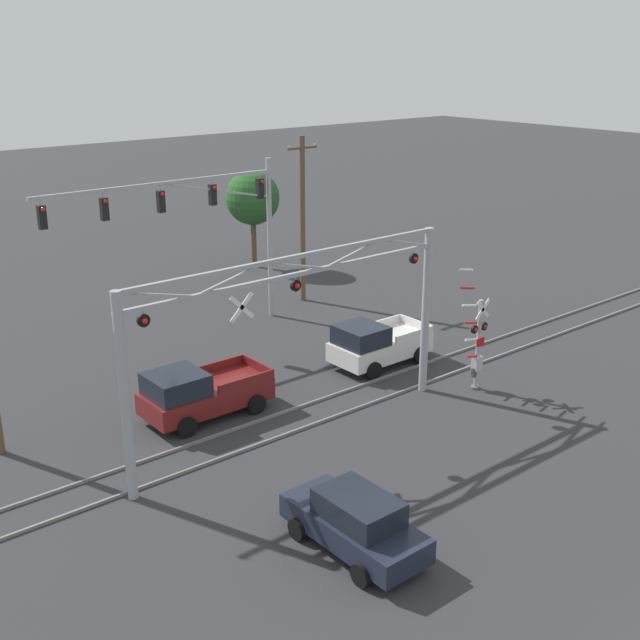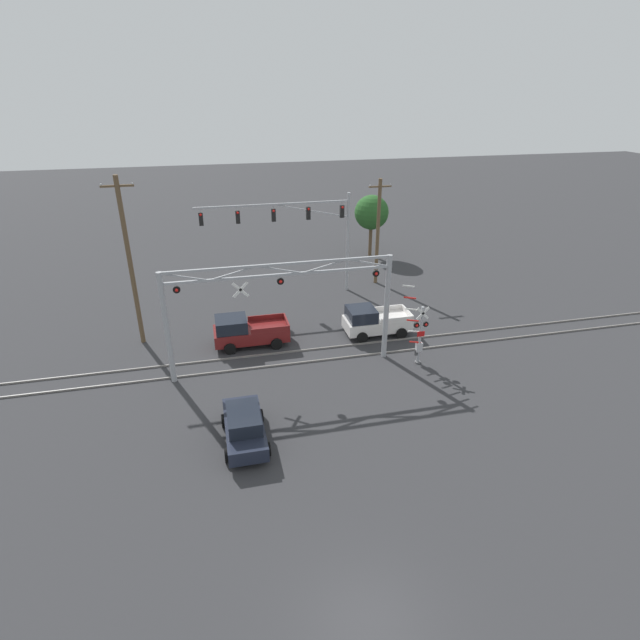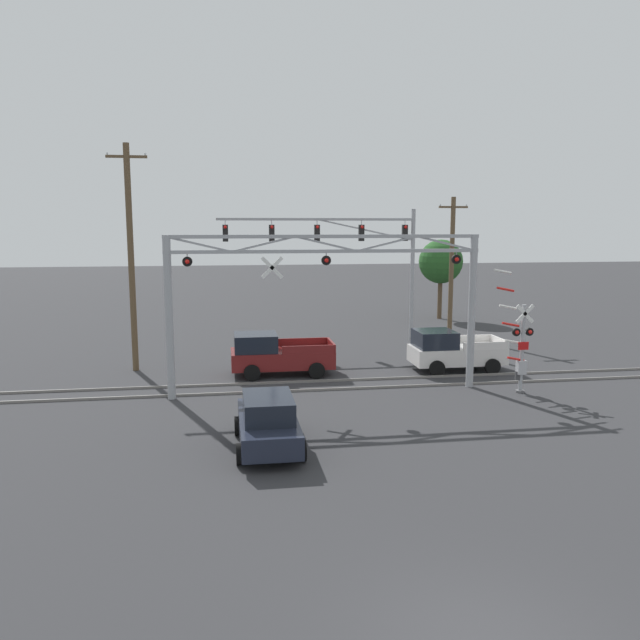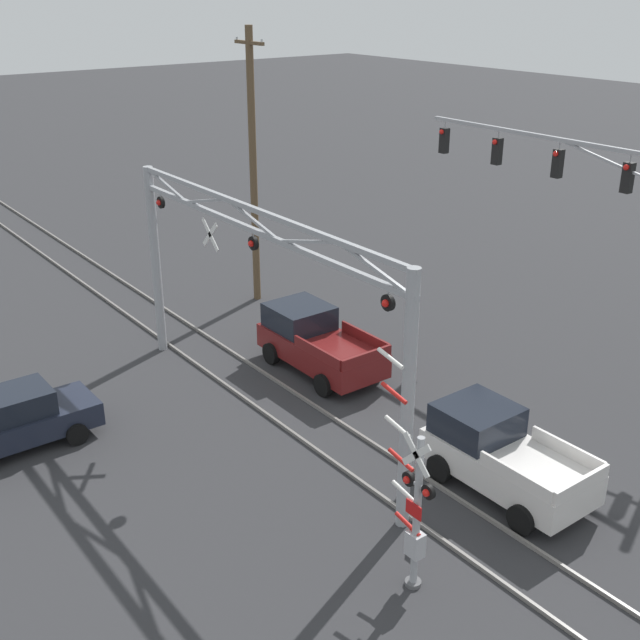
{
  "view_description": "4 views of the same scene",
  "coord_description": "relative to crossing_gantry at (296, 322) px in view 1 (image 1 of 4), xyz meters",
  "views": [
    {
      "loc": [
        -14.95,
        -3.77,
        12.64
      ],
      "look_at": [
        0.47,
        14.97,
        4.26
      ],
      "focal_mm": 45.0,
      "sensor_mm": 36.0,
      "label": 1
    },
    {
      "loc": [
        -3.62,
        -9.14,
        14.83
      ],
      "look_at": [
        1.89,
        14.41,
        3.42
      ],
      "focal_mm": 28.0,
      "sensor_mm": 36.0,
      "label": 2
    },
    {
      "loc": [
        -3.99,
        -8.67,
        6.7
      ],
      "look_at": [
        -0.1,
        16.56,
        2.84
      ],
      "focal_mm": 35.0,
      "sensor_mm": 36.0,
      "label": 3
    },
    {
      "loc": [
        17.31,
        4.72,
        11.75
      ],
      "look_at": [
        2.34,
        16.06,
        3.82
      ],
      "focal_mm": 45.0,
      "sensor_mm": 36.0,
      "label": 4
    }
  ],
  "objects": [
    {
      "name": "sedan_waiting",
      "position": [
        -2.77,
        -6.04,
        -3.31
      ],
      "size": [
        1.99,
        4.23,
        1.66
      ],
      "color": "#1E2333",
      "rests_on": "ground_plane"
    },
    {
      "name": "traffic_signal_span",
      "position": [
        3.66,
        10.96,
        1.34
      ],
      "size": [
        11.41,
        0.39,
        7.67
      ],
      "color": "#9EA0A5",
      "rests_on": "ground_plane"
    },
    {
      "name": "utility_pole_right",
      "position": [
        9.69,
        11.94,
        0.22
      ],
      "size": [
        1.8,
        0.28,
        8.42
      ],
      "color": "brown",
      "rests_on": "ground_plane"
    },
    {
      "name": "rail_track_near",
      "position": [
        0.01,
        0.28,
        -4.09
      ],
      "size": [
        80.0,
        0.08,
        0.1
      ],
      "primitive_type": "cube",
      "color": "gray",
      "rests_on": "ground_plane"
    },
    {
      "name": "crossing_signal_mast",
      "position": [
        7.72,
        -1.23,
        -2.32
      ],
      "size": [
        1.77,
        0.35,
        5.05
      ],
      "color": "#9EA0A5",
      "rests_on": "ground_plane"
    },
    {
      "name": "pickup_truck_following",
      "position": [
        6.45,
        2.98,
        -3.2
      ],
      "size": [
        4.26,
        2.26,
        1.91
      ],
      "color": "silver",
      "rests_on": "ground_plane"
    },
    {
      "name": "background_tree_beyond_span",
      "position": [
        11.53,
        18.97,
        -0.0
      ],
      "size": [
        3.17,
        3.17,
        5.75
      ],
      "color": "brown",
      "rests_on": "ground_plane"
    },
    {
      "name": "rail_track_far",
      "position": [
        0.01,
        1.72,
        -4.09
      ],
      "size": [
        80.0,
        0.08,
        0.1
      ],
      "primitive_type": "cube",
      "color": "gray",
      "rests_on": "ground_plane"
    },
    {
      "name": "crossing_gantry",
      "position": [
        0.0,
        0.0,
        0.0
      ],
      "size": [
        12.55,
        0.31,
        6.37
      ],
      "color": "#9EA0A5",
      "rests_on": "ground_plane"
    },
    {
      "name": "pickup_truck_lead",
      "position": [
        -1.73,
        3.38,
        -3.2
      ],
      "size": [
        4.61,
        2.26,
        1.91
      ],
      "color": "maroon",
      "rests_on": "ground_plane"
    }
  ]
}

